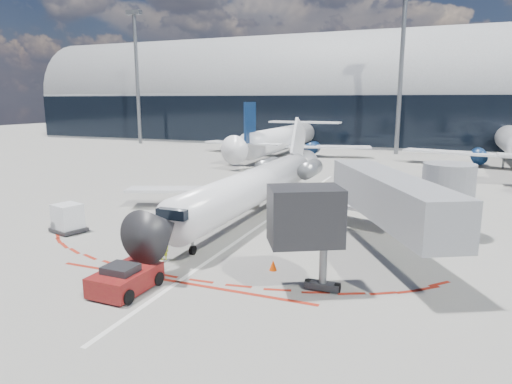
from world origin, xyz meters
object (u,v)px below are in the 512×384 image
at_px(ramp_worker, 164,246).
at_px(uld_container, 68,218).
at_px(regional_jet, 259,184).
at_px(pushback_tug, 125,279).

xyz_separation_m(ramp_worker, uld_container, (-8.95, 2.28, 0.12)).
bearing_deg(ramp_worker, uld_container, -13.44).
relative_size(regional_jet, uld_container, 11.63).
height_order(regional_jet, pushback_tug, regional_jet).
bearing_deg(regional_jet, pushback_tug, -91.38).
relative_size(regional_jet, pushback_tug, 5.43).
bearing_deg(pushback_tug, uld_container, 147.27).
height_order(ramp_worker, uld_container, uld_container).
distance_m(pushback_tug, uld_container, 11.60).
bearing_deg(regional_jet, ramp_worker, -95.13).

